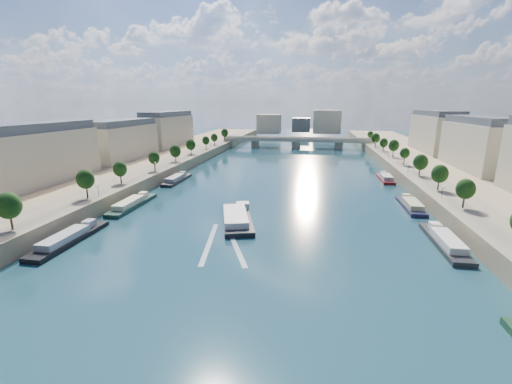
% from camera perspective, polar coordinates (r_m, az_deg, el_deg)
% --- Properties ---
extents(ground, '(700.00, 700.00, 0.00)m').
position_cam_1_polar(ground, '(128.76, 3.34, -0.47)').
color(ground, '#0C2836').
rests_on(ground, ground).
extents(quay_left, '(44.00, 520.00, 5.00)m').
position_cam_1_polar(quay_left, '(153.26, -24.49, 1.63)').
color(quay_left, '#9E8460').
rests_on(quay_left, ground).
extents(quay_right, '(44.00, 520.00, 5.00)m').
position_cam_1_polar(quay_right, '(140.42, 34.00, -0.66)').
color(quay_right, '#9E8460').
rests_on(quay_right, ground).
extents(pave_left, '(14.00, 520.00, 0.10)m').
position_cam_1_polar(pave_left, '(144.95, -19.65, 2.45)').
color(pave_left, gray).
rests_on(pave_left, quay_left).
extents(pave_right, '(14.00, 520.00, 0.10)m').
position_cam_1_polar(pave_right, '(134.26, 28.34, 0.63)').
color(pave_right, gray).
rests_on(pave_right, quay_right).
extents(trees_left, '(4.80, 268.80, 8.26)m').
position_cam_1_polar(trees_left, '(144.76, -18.76, 4.70)').
color(trees_left, '#382B1E').
rests_on(trees_left, ground).
extents(trees_right, '(4.80, 268.80, 8.26)m').
position_cam_1_polar(trees_right, '(141.95, 26.59, 3.75)').
color(trees_right, '#382B1E').
rests_on(trees_right, ground).
extents(lamps_left, '(0.36, 200.36, 4.28)m').
position_cam_1_polar(lamps_left, '(133.71, -20.11, 2.65)').
color(lamps_left, black).
rests_on(lamps_left, ground).
extents(lamps_right, '(0.36, 200.36, 4.28)m').
position_cam_1_polar(lamps_right, '(136.98, 26.05, 2.32)').
color(lamps_right, black).
rests_on(lamps_right, ground).
extents(buildings_left, '(16.00, 226.00, 23.20)m').
position_cam_1_polar(buildings_left, '(168.27, -26.45, 7.30)').
color(buildings_left, beige).
rests_on(buildings_left, ground).
extents(skyline, '(79.00, 42.00, 22.00)m').
position_cam_1_polar(skyline, '(343.85, 8.00, 11.31)').
color(skyline, beige).
rests_on(skyline, ground).
extents(bridge, '(112.00, 12.00, 8.15)m').
position_cam_1_polar(bridge, '(267.04, 6.71, 8.39)').
color(bridge, '#C1B79E').
rests_on(bridge, ground).
extents(tour_barge, '(14.98, 28.51, 3.76)m').
position_cam_1_polar(tour_barge, '(100.09, -3.22, -4.29)').
color(tour_barge, black).
rests_on(tour_barge, ground).
extents(wake, '(14.56, 25.88, 0.04)m').
position_cam_1_polar(wake, '(85.40, -5.67, -8.48)').
color(wake, silver).
rests_on(wake, ground).
extents(moored_barges_left, '(5.00, 162.96, 3.60)m').
position_cam_1_polar(moored_barges_left, '(96.05, -29.15, -7.15)').
color(moored_barges_left, '#181D35').
rests_on(moored_barges_left, ground).
extents(moored_barges_right, '(5.00, 133.52, 3.60)m').
position_cam_1_polar(moored_barges_right, '(108.64, 26.44, -4.42)').
color(moored_barges_right, '#193E24').
rests_on(moored_barges_right, ground).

